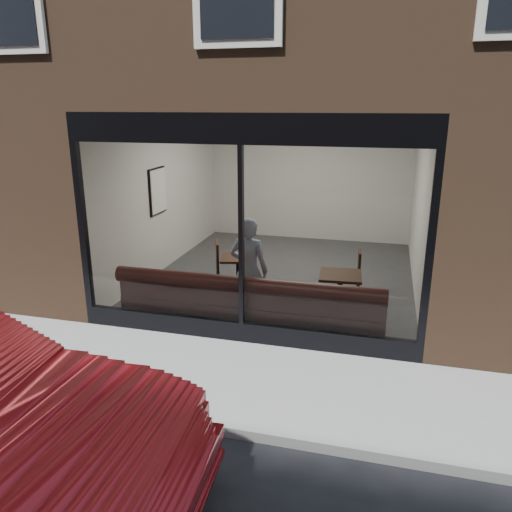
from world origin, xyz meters
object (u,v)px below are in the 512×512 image
(person, at_px, (249,270))
(cafe_chair_right, at_px, (346,290))
(banquette, at_px, (249,316))
(cafe_table_left, at_px, (238,258))
(cafe_chair_left, at_px, (207,280))
(cafe_table_right, at_px, (341,275))

(person, distance_m, cafe_chair_right, 1.91)
(banquette, xyz_separation_m, cafe_chair_right, (1.33, 1.44, 0.01))
(cafe_table_left, bearing_deg, cafe_chair_right, 6.66)
(banquette, height_order, cafe_chair_left, banquette)
(person, relative_size, cafe_chair_right, 4.52)
(cafe_chair_left, bearing_deg, person, 115.09)
(cafe_table_right, height_order, cafe_chair_right, cafe_table_right)
(cafe_table_right, relative_size, cafe_chair_left, 1.41)
(person, bearing_deg, banquette, 113.27)
(banquette, height_order, cafe_chair_right, banquette)
(banquette, distance_m, cafe_table_left, 1.43)
(banquette, bearing_deg, cafe_chair_left, 131.06)
(person, relative_size, cafe_table_right, 2.61)
(cafe_chair_left, relative_size, cafe_chair_right, 1.23)
(cafe_chair_right, bearing_deg, cafe_chair_left, -2.76)
(person, height_order, cafe_chair_right, person)
(person, xyz_separation_m, cafe_table_right, (1.37, 0.41, -0.10))
(cafe_chair_right, bearing_deg, cafe_table_left, 1.43)
(cafe_table_right, bearing_deg, cafe_chair_right, 85.57)
(cafe_table_right, xyz_separation_m, cafe_chair_left, (-2.44, 0.60, -0.50))
(cafe_table_right, bearing_deg, person, -163.45)
(cafe_table_left, xyz_separation_m, cafe_table_right, (1.81, -0.49, 0.00))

